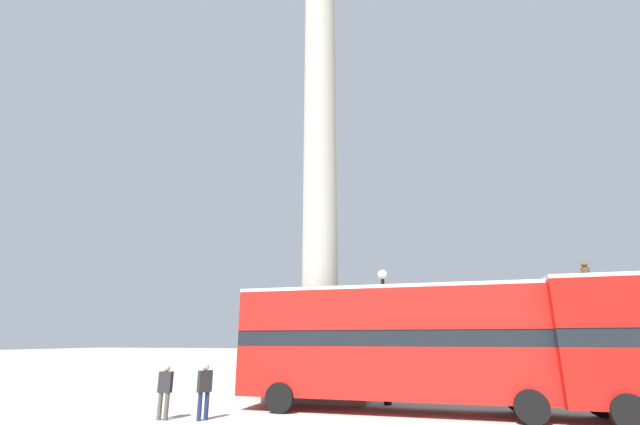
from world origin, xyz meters
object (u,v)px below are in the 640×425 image
at_px(equestrian_statue, 601,357).
at_px(pedestrian_near_lamp, 165,389).
at_px(monument_column, 320,207).
at_px(street_lamp, 385,329).
at_px(bus_b, 397,341).
at_px(pedestrian_by_plinth, 204,388).

distance_m(equestrian_statue, pedestrian_near_lamp, 18.59).
height_order(monument_column, pedestrian_near_lamp, monument_column).
relative_size(monument_column, street_lamp, 4.79).
bearing_deg(pedestrian_near_lamp, monument_column, -118.21).
bearing_deg(bus_b, street_lamp, 110.21).
bearing_deg(equestrian_statue, pedestrian_near_lamp, -143.45).
height_order(street_lamp, pedestrian_near_lamp, street_lamp).
height_order(bus_b, pedestrian_by_plinth, bus_b).
height_order(pedestrian_near_lamp, pedestrian_by_plinth, pedestrian_by_plinth).
height_order(equestrian_statue, pedestrian_near_lamp, equestrian_statue).
xyz_separation_m(monument_column, street_lamp, (3.22, -1.72, -5.99)).
bearing_deg(equestrian_statue, monument_column, -161.95).
bearing_deg(street_lamp, monument_column, 151.92).
relative_size(equestrian_statue, pedestrian_by_plinth, 3.55).
bearing_deg(pedestrian_by_plinth, bus_b, 150.26).
distance_m(street_lamp, pedestrian_by_plinth, 7.42).
relative_size(bus_b, equestrian_statue, 1.90).
height_order(bus_b, street_lamp, street_lamp).
xyz_separation_m(bus_b, pedestrian_near_lamp, (-7.10, -3.46, -1.45)).
bearing_deg(bus_b, pedestrian_by_plinth, -151.65).
xyz_separation_m(pedestrian_near_lamp, pedestrian_by_plinth, (1.24, 0.30, 0.03)).
bearing_deg(street_lamp, pedestrian_near_lamp, -140.91).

